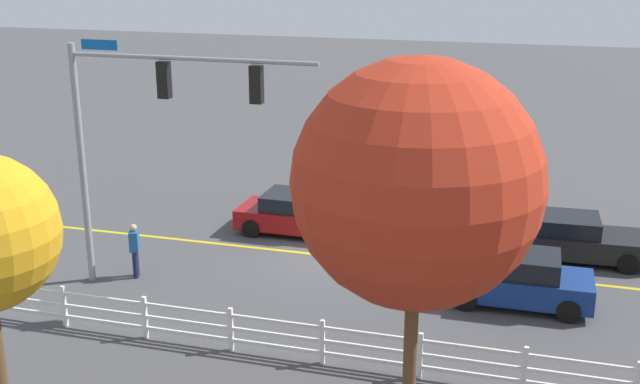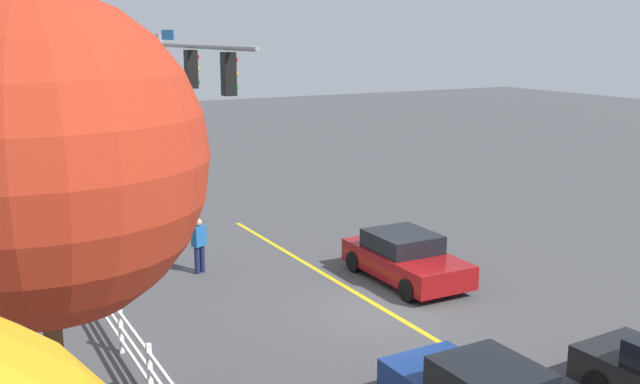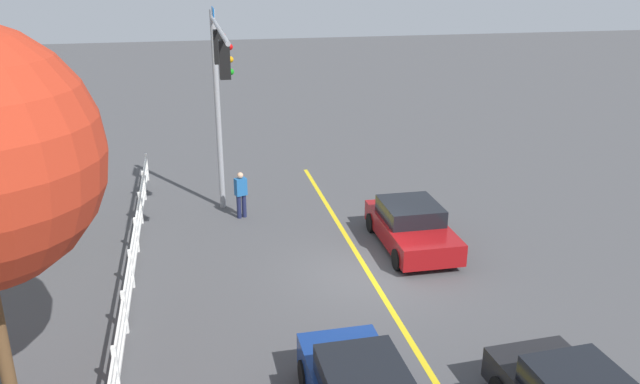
{
  "view_description": "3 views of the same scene",
  "coord_description": "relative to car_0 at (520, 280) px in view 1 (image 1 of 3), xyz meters",
  "views": [
    {
      "loc": [
        -6.49,
        23.11,
        9.72
      ],
      "look_at": [
        -0.57,
        2.58,
        3.0
      ],
      "focal_mm": 44.49,
      "sensor_mm": 36.0,
      "label": 1
    },
    {
      "loc": [
        -15.05,
        10.09,
        7.12
      ],
      "look_at": [
        0.93,
        1.35,
        3.11
      ],
      "focal_mm": 40.58,
      "sensor_mm": 36.0,
      "label": 2
    },
    {
      "loc": [
        -15.93,
        4.84,
        8.6
      ],
      "look_at": [
        0.8,
        1.29,
        2.35
      ],
      "focal_mm": 35.46,
      "sensor_mm": 36.0,
      "label": 3
    }
  ],
  "objects": [
    {
      "name": "pedestrian",
      "position": [
        11.3,
        1.25,
        0.21
      ],
      "size": [
        0.38,
        0.46,
        1.69
      ],
      "rotation": [
        0.0,
        0.0,
        0.35
      ],
      "color": "#191E3F",
      "rests_on": "ground_plane"
    },
    {
      "name": "tree_1",
      "position": [
        1.96,
        6.77,
        4.64
      ],
      "size": [
        4.86,
        4.86,
        7.79
      ],
      "color": "brown",
      "rests_on": "ground_plane"
    },
    {
      "name": "car_2",
      "position": [
        7.75,
        -3.81,
        -0.03
      ],
      "size": [
        4.21,
        2.07,
        1.42
      ],
      "rotation": [
        0.0,
        0.0,
        3.13
      ],
      "color": "maroon",
      "rests_on": "ground_plane"
    },
    {
      "name": "car_0",
      "position": [
        0.0,
        0.0,
        0.0
      ],
      "size": [
        4.04,
        1.87,
        1.52
      ],
      "rotation": [
        0.0,
        0.0,
        0.01
      ],
      "color": "navy",
      "rests_on": "ground_plane"
    },
    {
      "name": "ground_plane",
      "position": [
        6.22,
        -1.98,
        -0.72
      ],
      "size": [
        120.0,
        120.0,
        0.0
      ],
      "primitive_type": "plane",
      "color": "#444447"
    },
    {
      "name": "signal_assembly",
      "position": [
        10.42,
        1.84,
        4.35
      ],
      "size": [
        7.23,
        0.38,
        7.22
      ],
      "color": "gray",
      "rests_on": "ground_plane"
    },
    {
      "name": "white_rail_fence",
      "position": [
        3.22,
        4.72,
        -0.12
      ],
      "size": [
        26.1,
        0.1,
        1.15
      ],
      "color": "white",
      "rests_on": "ground_plane"
    },
    {
      "name": "car_1",
      "position": [
        -1.46,
        -3.92,
        -0.03
      ],
      "size": [
        4.69,
        2.09,
        1.44
      ],
      "rotation": [
        0.0,
        0.0,
        3.19
      ],
      "color": "black",
      "rests_on": "ground_plane"
    },
    {
      "name": "lane_center_stripe",
      "position": [
        2.22,
        -1.98,
        -0.71
      ],
      "size": [
        28.0,
        0.16,
        0.01
      ],
      "primitive_type": "cube",
      "color": "gold",
      "rests_on": "ground_plane"
    }
  ]
}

